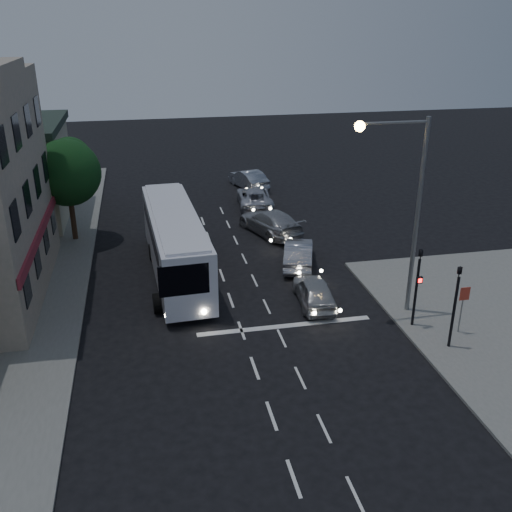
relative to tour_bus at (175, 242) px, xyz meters
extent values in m
plane|color=black|center=(2.39, -8.53, -1.92)|extent=(120.00, 120.00, 0.00)
cube|color=silver|center=(2.39, -15.53, -1.92)|extent=(0.12, 1.60, 0.01)
cube|color=silver|center=(2.39, -12.53, -1.92)|extent=(0.12, 1.60, 0.01)
cube|color=silver|center=(2.39, -9.53, -1.92)|extent=(0.12, 1.60, 0.01)
cube|color=silver|center=(2.39, -6.53, -1.92)|extent=(0.12, 1.60, 0.01)
cube|color=silver|center=(2.39, -3.53, -1.92)|extent=(0.12, 1.60, 0.01)
cube|color=silver|center=(2.39, -0.53, -1.92)|extent=(0.12, 1.60, 0.01)
cube|color=silver|center=(2.39, 2.47, -1.92)|extent=(0.12, 1.60, 0.01)
cube|color=silver|center=(2.39, 5.47, -1.92)|extent=(0.12, 1.60, 0.01)
cube|color=silver|center=(2.39, 8.47, -1.92)|extent=(0.12, 1.60, 0.01)
cube|color=silver|center=(3.99, -16.53, -1.92)|extent=(0.10, 1.50, 0.01)
cube|color=silver|center=(3.99, -13.53, -1.92)|extent=(0.10, 1.50, 0.01)
cube|color=silver|center=(3.99, -10.53, -1.92)|extent=(0.10, 1.50, 0.01)
cube|color=silver|center=(3.99, -7.53, -1.92)|extent=(0.10, 1.50, 0.01)
cube|color=silver|center=(3.99, -4.53, -1.92)|extent=(0.10, 1.50, 0.01)
cube|color=silver|center=(3.99, -1.53, -1.92)|extent=(0.10, 1.50, 0.01)
cube|color=silver|center=(3.99, 1.47, -1.92)|extent=(0.10, 1.50, 0.01)
cube|color=silver|center=(3.99, 4.47, -1.92)|extent=(0.10, 1.50, 0.01)
cube|color=silver|center=(3.99, 7.47, -1.92)|extent=(0.10, 1.50, 0.01)
cube|color=silver|center=(3.99, 10.47, -1.92)|extent=(0.10, 1.50, 0.01)
cube|color=silver|center=(4.39, -6.53, -1.92)|extent=(8.00, 0.35, 0.01)
cube|color=white|center=(0.00, 0.00, -0.04)|extent=(3.00, 11.69, 3.09)
cube|color=white|center=(0.00, 0.00, 1.55)|extent=(2.60, 11.28, 0.17)
cube|color=black|center=(0.00, -5.74, 0.44)|extent=(2.22, 0.23, 1.45)
cube|color=black|center=(1.22, 0.48, 0.58)|extent=(0.53, 9.64, 0.87)
cube|color=black|center=(-1.22, 0.48, 0.58)|extent=(0.53, 9.64, 0.87)
cube|color=maroon|center=(1.23, 0.96, -0.48)|extent=(0.30, 5.30, 1.35)
cube|color=maroon|center=(-1.23, 0.96, -0.48)|extent=(0.30, 5.30, 1.35)
cylinder|color=black|center=(-1.21, -4.05, -1.44)|extent=(0.39, 0.98, 0.96)
cylinder|color=black|center=(1.21, -4.05, -1.44)|extent=(0.39, 0.98, 0.96)
cylinder|color=black|center=(-1.21, 2.41, -1.44)|extent=(0.39, 0.98, 0.96)
cylinder|color=black|center=(1.21, 2.41, -1.44)|extent=(0.39, 0.98, 0.96)
cylinder|color=black|center=(-1.21, 4.05, -1.44)|extent=(0.39, 0.98, 0.96)
cylinder|color=black|center=(1.21, 4.05, -1.44)|extent=(0.39, 0.98, 0.96)
cylinder|color=#FFF2CC|center=(-0.82, -5.81, -1.20)|extent=(0.25, 0.06, 0.25)
cylinder|color=#FFF2CC|center=(0.82, -5.81, -1.20)|extent=(0.25, 0.06, 0.25)
imported|color=#BDBDBD|center=(6.29, -4.73, -1.25)|extent=(1.90, 4.09, 1.35)
imported|color=#A0A0A9|center=(6.77, -0.08, -1.20)|extent=(2.73, 4.63, 1.44)
imported|color=#AAAAAD|center=(6.37, 5.22, -1.15)|extent=(3.85, 5.79, 1.56)
imported|color=#B6B7C0|center=(6.48, 10.88, -1.21)|extent=(2.85, 5.33, 1.42)
imported|color=#9CA2AE|center=(6.97, 15.77, -1.17)|extent=(2.75, 4.85, 1.51)
cylinder|color=black|center=(9.99, -7.73, -0.20)|extent=(0.12, 0.12, 3.20)
imported|color=black|center=(9.99, -7.73, 1.85)|extent=(0.15, 0.18, 0.90)
cube|color=black|center=(9.99, -7.91, 0.50)|extent=(0.25, 0.12, 0.30)
cube|color=#FF0C0C|center=(9.99, -7.98, 0.50)|extent=(0.16, 0.02, 0.18)
cylinder|color=black|center=(10.69, -9.73, -0.20)|extent=(0.12, 0.12, 3.20)
imported|color=black|center=(10.69, -9.73, 1.85)|extent=(0.18, 0.15, 0.90)
cylinder|color=slate|center=(11.69, -8.73, -0.80)|extent=(0.06, 0.06, 2.00)
cube|color=#B43423|center=(11.69, -8.80, 0.10)|extent=(0.45, 0.03, 0.60)
cylinder|color=slate|center=(10.39, -6.33, 2.70)|extent=(0.20, 0.20, 9.00)
cylinder|color=slate|center=(8.89, -6.33, 7.00)|extent=(3.00, 0.12, 0.12)
sphere|color=#FFBF59|center=(7.39, -6.33, 6.90)|extent=(0.44, 0.44, 0.44)
cube|color=tan|center=(-7.11, -0.53, 8.45)|extent=(1.00, 12.00, 0.50)
cube|color=tan|center=(-7.11, -0.53, 8.95)|extent=(1.00, 6.00, 0.50)
cube|color=maroon|center=(-6.56, -0.53, 1.20)|extent=(0.15, 12.00, 0.50)
cube|color=black|center=(-6.59, -5.03, 0.40)|extent=(0.06, 1.30, 1.50)
cube|color=black|center=(-6.59, -2.03, 0.40)|extent=(0.06, 1.30, 1.50)
cube|color=black|center=(-6.59, 0.97, 0.40)|extent=(0.06, 1.30, 1.50)
cube|color=black|center=(-6.59, 3.97, 0.40)|extent=(0.06, 1.30, 1.50)
cube|color=black|center=(-6.59, -5.03, 3.40)|extent=(0.06, 1.30, 1.50)
cube|color=black|center=(-6.59, -2.03, 3.40)|extent=(0.06, 1.30, 1.50)
cube|color=black|center=(-6.59, 0.97, 3.40)|extent=(0.06, 1.30, 1.50)
cube|color=black|center=(-6.59, 3.97, 3.40)|extent=(0.06, 1.30, 1.50)
cube|color=black|center=(-6.59, -5.03, 6.40)|extent=(0.06, 1.30, 1.50)
cube|color=black|center=(-6.59, -2.03, 6.40)|extent=(0.06, 1.30, 1.50)
cube|color=black|center=(-6.59, 0.97, 6.40)|extent=(0.06, 1.30, 1.50)
cube|color=black|center=(-6.59, 3.97, 6.40)|extent=(0.06, 1.30, 1.50)
cylinder|color=black|center=(-5.81, 6.47, -0.40)|extent=(0.32, 0.32, 2.80)
sphere|color=#0F4319|center=(-5.81, 6.47, 2.40)|extent=(4.00, 4.00, 4.00)
sphere|color=#183A16|center=(-5.61, 7.07, 3.10)|extent=(2.60, 2.60, 2.60)
sphere|color=#0F4319|center=(-6.11, 5.87, 2.80)|extent=(2.40, 2.40, 2.40)
camera|label=1|loc=(-1.39, -28.32, 11.03)|focal=40.00mm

